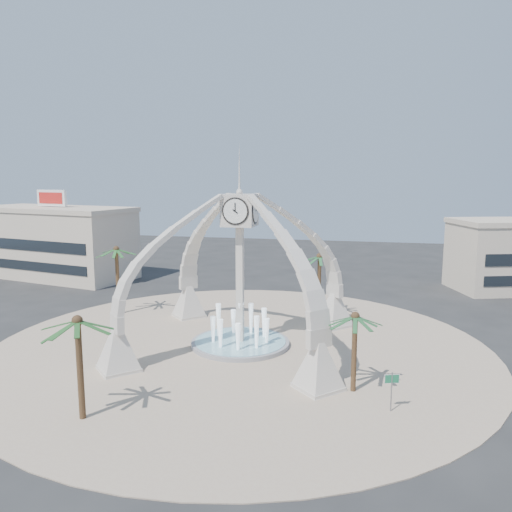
% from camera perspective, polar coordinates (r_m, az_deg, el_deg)
% --- Properties ---
extents(ground, '(140.00, 140.00, 0.00)m').
position_cam_1_polar(ground, '(41.36, -1.81, -10.20)').
color(ground, '#282828').
rests_on(ground, ground).
extents(plaza, '(40.00, 40.00, 0.06)m').
position_cam_1_polar(plaza, '(41.35, -1.81, -10.16)').
color(plaza, tan).
rests_on(plaza, ground).
extents(clock_tower, '(17.94, 17.94, 16.30)m').
position_cam_1_polar(clock_tower, '(39.69, -1.85, -1.32)').
color(clock_tower, beige).
rests_on(clock_tower, ground).
extents(fountain, '(8.00, 8.00, 3.62)m').
position_cam_1_polar(fountain, '(41.26, -1.81, -9.82)').
color(fountain, '#9D9D9F').
rests_on(fountain, ground).
extents(building_nw, '(23.75, 13.73, 11.90)m').
position_cam_1_polar(building_nw, '(73.54, -22.03, 1.51)').
color(building_nw, beige).
rests_on(building_nw, ground).
extents(palm_east, '(4.36, 4.36, 5.66)m').
position_cam_1_polar(palm_east, '(32.06, 11.28, -6.89)').
color(palm_east, brown).
rests_on(palm_east, ground).
extents(palm_west, '(3.98, 3.98, 7.32)m').
position_cam_1_polar(palm_west, '(50.89, -15.68, 0.64)').
color(palm_west, brown).
rests_on(palm_west, ground).
extents(palm_north, '(3.89, 3.89, 6.86)m').
position_cam_1_polar(palm_north, '(47.90, 7.28, -0.15)').
color(palm_north, brown).
rests_on(palm_north, ground).
extents(palm_south, '(4.65, 4.65, 6.51)m').
position_cam_1_polar(palm_south, '(29.42, -19.75, -7.15)').
color(palm_south, brown).
rests_on(palm_south, ground).
extents(street_sign, '(0.86, 0.29, 2.44)m').
position_cam_1_polar(street_sign, '(30.90, 15.25, -13.91)').
color(street_sign, slate).
rests_on(street_sign, ground).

